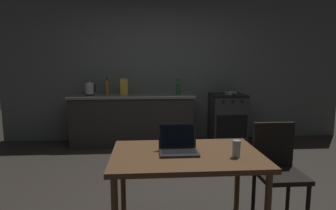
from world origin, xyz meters
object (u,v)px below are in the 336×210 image
at_px(dining_table, 186,161).
at_px(cereal_box, 124,87).
at_px(stove_oven, 227,118).
at_px(laptop, 178,147).
at_px(chair, 277,166).
at_px(bottle_b, 107,87).
at_px(electric_kettle, 90,89).
at_px(frying_pan, 231,93).
at_px(bottle, 178,87).
at_px(drinking_glass, 236,149).

bearing_deg(dining_table, cereal_box, 104.31).
relative_size(stove_oven, laptop, 2.77).
bearing_deg(chair, cereal_box, 110.29).
height_order(chair, laptop, laptop).
distance_m(dining_table, bottle_b, 3.09).
xyz_separation_m(electric_kettle, cereal_box, (0.59, 0.02, 0.03)).
height_order(dining_table, frying_pan, frying_pan).
distance_m(stove_oven, dining_table, 3.04).
bearing_deg(dining_table, bottle_b, 109.52).
relative_size(chair, bottle, 3.28).
bearing_deg(electric_kettle, bottle, -1.85).
relative_size(stove_oven, frying_pan, 2.13).
relative_size(electric_kettle, bottle, 0.81).
bearing_deg(chair, stove_oven, 73.78).
xyz_separation_m(frying_pan, drinking_glass, (-0.81, -2.92, -0.13)).
height_order(stove_oven, dining_table, stove_oven).
bearing_deg(bottle_b, dining_table, -70.48).
bearing_deg(drinking_glass, cereal_box, 110.37).
bearing_deg(drinking_glass, laptop, 160.83).
distance_m(stove_oven, chair, 2.69).
bearing_deg(chair, electric_kettle, 119.02).
xyz_separation_m(stove_oven, dining_table, (-1.14, -2.81, 0.20)).
distance_m(stove_oven, frying_pan, 0.47).
height_order(frying_pan, cereal_box, cereal_box).
xyz_separation_m(chair, drinking_glass, (-0.47, -0.27, 0.25)).
bearing_deg(drinking_glass, electric_kettle, 119.91).
xyz_separation_m(cereal_box, bottle_b, (-0.30, 0.06, -0.01)).
bearing_deg(laptop, stove_oven, 63.34).
relative_size(laptop, frying_pan, 0.77).
distance_m(bottle, cereal_box, 0.95).
height_order(chair, drinking_glass, chair).
xyz_separation_m(drinking_glass, cereal_box, (-1.10, 2.97, 0.25)).
xyz_separation_m(chair, bottle_b, (-1.88, 2.75, 0.49)).
bearing_deg(stove_oven, dining_table, -112.10).
relative_size(chair, cereal_box, 3.20).
xyz_separation_m(laptop, frying_pan, (1.25, 2.76, 0.15)).
height_order(bottle, bottle_b, bottle_b).
height_order(dining_table, laptop, laptop).
height_order(dining_table, bottle_b, bottle_b).
height_order(stove_oven, bottle_b, bottle_b).
xyz_separation_m(chair, frying_pan, (0.34, 2.64, 0.38)).
distance_m(stove_oven, electric_kettle, 2.52).
distance_m(dining_table, drinking_glass, 0.42).
bearing_deg(laptop, dining_table, -21.68).
xyz_separation_m(dining_table, cereal_box, (-0.72, 2.83, 0.38)).
bearing_deg(dining_table, laptop, 161.57).
height_order(dining_table, drinking_glass, drinking_glass).
bearing_deg(chair, frying_pan, 72.72).
distance_m(chair, frying_pan, 2.69).
height_order(dining_table, electric_kettle, electric_kettle).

